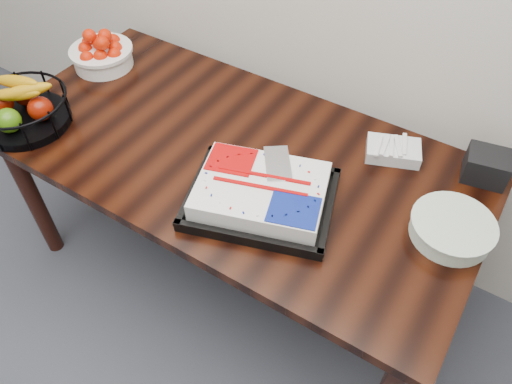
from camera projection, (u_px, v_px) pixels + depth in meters
The scene contains 7 objects.
table at pixel (233, 167), 1.87m from camera, with size 1.80×0.90×0.75m.
cake_tray at pixel (261, 194), 1.60m from camera, with size 0.55×0.49×0.10m.
tangerine_bowl at pixel (101, 51), 2.12m from camera, with size 0.27×0.27×0.17m.
fruit_basket at pixel (21, 107), 1.85m from camera, with size 0.35×0.35×0.19m.
plate_stack at pixel (452, 229), 1.52m from camera, with size 0.26×0.26×0.06m.
fork_bag at pixel (393, 150), 1.76m from camera, with size 0.22×0.18×0.05m.
napkin_box at pixel (487, 166), 1.68m from camera, with size 0.14×0.12×0.10m, color black.
Camera 1 is at (0.79, 0.92, 1.97)m, focal length 35.00 mm.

